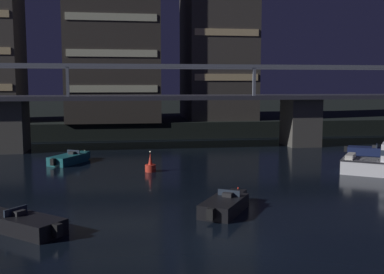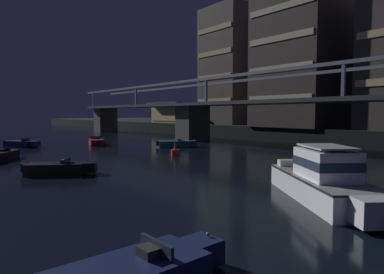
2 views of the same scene
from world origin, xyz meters
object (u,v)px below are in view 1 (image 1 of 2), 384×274
at_px(speedboat_mid_left, 69,159).
at_px(speedboat_far_left, 225,205).
at_px(tower_central, 217,15).
at_px(speedboat_mid_right, 370,151).
at_px(river_bridge, 162,110).
at_px(speedboat_near_right, 24,224).
at_px(channel_buoy, 150,166).
at_px(tower_west_tall, 113,38).

bearing_deg(speedboat_mid_left, speedboat_far_left, -59.68).
xyz_separation_m(tower_central, speedboat_far_left, (-8.32, -42.38, -16.81)).
bearing_deg(speedboat_mid_right, river_bridge, 158.39).
relative_size(speedboat_near_right, channel_buoy, 2.59).
height_order(tower_west_tall, speedboat_mid_left, tower_west_tall).
xyz_separation_m(tower_west_tall, speedboat_mid_left, (-3.85, -21.95, -13.07)).
bearing_deg(speedboat_mid_right, speedboat_mid_left, -179.27).
xyz_separation_m(speedboat_mid_left, speedboat_mid_right, (30.14, 0.38, 0.00)).
height_order(tower_west_tall, tower_central, tower_central).
height_order(speedboat_far_left, channel_buoy, channel_buoy).
relative_size(speedboat_near_right, speedboat_mid_right, 0.94).
bearing_deg(speedboat_mid_right, speedboat_near_right, -145.75).
bearing_deg(speedboat_far_left, speedboat_near_right, -169.31).
bearing_deg(speedboat_near_right, river_bridge, 71.89).
height_order(river_bridge, speedboat_mid_right, river_bridge).
relative_size(river_bridge, tower_west_tall, 4.59).
bearing_deg(speedboat_mid_left, tower_west_tall, 80.04).
bearing_deg(speedboat_mid_left, speedboat_mid_right, 0.73).
distance_m(tower_west_tall, speedboat_far_left, 42.74).
height_order(river_bridge, tower_central, tower_central).
height_order(tower_central, speedboat_mid_left, tower_central).
height_order(tower_west_tall, speedboat_mid_right, tower_west_tall).
distance_m(speedboat_near_right, speedboat_mid_right, 36.58).
xyz_separation_m(speedboat_near_right, speedboat_mid_right, (30.24, 20.58, 0.00)).
bearing_deg(speedboat_near_right, tower_west_tall, 84.65).
distance_m(speedboat_mid_left, speedboat_far_left, 21.06).
distance_m(speedboat_mid_right, speedboat_far_left, 26.93).
bearing_deg(speedboat_near_right, speedboat_mid_right, 34.25).
relative_size(tower_west_tall, speedboat_far_left, 4.75).
bearing_deg(channel_buoy, tower_west_tall, 96.90).
bearing_deg(tower_west_tall, channel_buoy, -83.10).
distance_m(speedboat_mid_left, channel_buoy, 8.88).
distance_m(tower_west_tall, channel_buoy, 30.34).
relative_size(speedboat_far_left, channel_buoy, 2.74).
relative_size(tower_central, speedboat_mid_left, 6.25).
distance_m(tower_west_tall, speedboat_mid_left, 25.83).
xyz_separation_m(tower_central, speedboat_mid_right, (11.19, -23.82, -16.81)).
bearing_deg(speedboat_far_left, channel_buoy, 105.10).
xyz_separation_m(river_bridge, speedboat_far_left, (1.30, -26.80, -3.96)).
height_order(speedboat_near_right, channel_buoy, channel_buoy).
xyz_separation_m(speedboat_mid_right, channel_buoy, (-22.99, -5.65, 0.06)).
height_order(river_bridge, speedboat_far_left, river_bridge).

